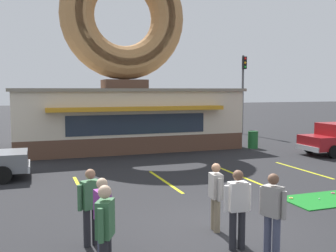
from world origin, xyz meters
name	(u,v)px	position (x,y,z in m)	size (l,w,h in m)	color
ground_plane	(224,228)	(0.00, 0.00, 0.00)	(160.00, 160.00, 0.00)	#232326
donut_shop_building	(124,82)	(0.91, 13.94, 3.74)	(12.30, 6.75, 10.96)	brown
mini_donut_near_right	(291,198)	(3.05, 1.49, 0.05)	(0.13, 0.13, 0.04)	#E5C666
mini_donut_mid_right	(333,193)	(4.65, 1.52, 0.05)	(0.13, 0.13, 0.04)	#D8667F
golf_ball	(319,199)	(3.77, 1.11, 0.05)	(0.04, 0.04, 0.04)	white
pedestrian_blue_sweater_man	(105,230)	(-3.17, -1.80, 0.96)	(0.38, 0.54, 1.72)	#232328
pedestrian_hooded_kid	(91,203)	(-3.14, 0.00, 0.91)	(0.57, 0.35, 1.64)	#232328
pedestrian_leather_jacket_man	(238,206)	(-0.33, -1.22, 0.92)	(0.59, 0.26, 1.66)	#232328
pedestrian_clipboard_woman	(273,211)	(0.13, -1.76, 0.93)	(0.37, 0.56, 1.67)	#474C66
pedestrian_beanie_man	(102,216)	(-3.04, -0.86, 0.90)	(0.29, 0.59, 1.63)	#474C66
pedestrian_crossing_woman	(216,194)	(-0.27, -0.10, 0.88)	(0.28, 0.59, 1.60)	#7F7056
trash_bin	(253,139)	(7.56, 10.92, 0.50)	(0.57, 0.57, 0.97)	#1E662D
traffic_light_pole	(243,84)	(10.69, 17.41, 3.71)	(0.28, 0.47, 5.80)	#595B60
parking_stripe_left	(80,188)	(-2.76, 5.00, 0.00)	(0.12, 3.60, 0.01)	yellow
parking_stripe_mid_left	(165,181)	(0.24, 5.00, 0.00)	(0.12, 3.60, 0.01)	yellow
parking_stripe_centre	(238,175)	(3.24, 5.00, 0.00)	(0.12, 3.60, 0.01)	yellow
parking_stripe_mid_right	(302,170)	(6.24, 5.00, 0.00)	(0.12, 3.60, 0.01)	yellow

